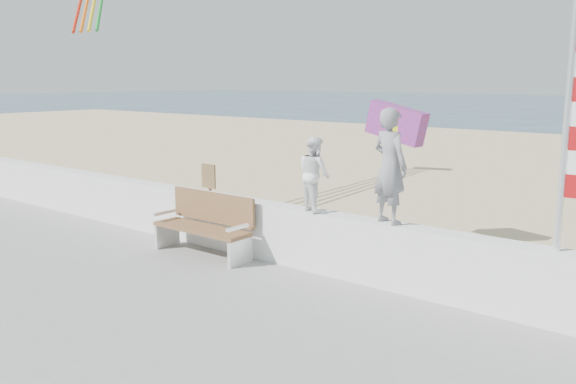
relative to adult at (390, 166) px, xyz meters
name	(u,v)px	position (x,y,z in m)	size (l,w,h in m)	color
ground	(191,310)	(-1.78, -2.00, -1.86)	(220.00, 220.00, 0.00)	#2F4A5E
sand	(464,201)	(-1.78, 7.00, -1.82)	(90.00, 40.00, 0.08)	beige
seawall	(286,234)	(-1.78, 0.00, -1.23)	(30.00, 0.35, 0.90)	white
adult	(390,166)	(0.00, 0.00, 0.00)	(0.57, 0.37, 1.56)	gray
child	(314,174)	(-1.24, 0.00, -0.22)	(0.54, 0.42, 1.11)	white
bench	(206,223)	(-3.10, -0.45, -1.17)	(1.80, 0.57, 1.00)	brown
parafoil_kite	(398,123)	(-1.11, 2.24, 0.39)	(1.14, 0.34, 0.78)	red
sign	(210,198)	(-3.67, 0.20, -0.91)	(0.32, 0.07, 1.46)	brown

